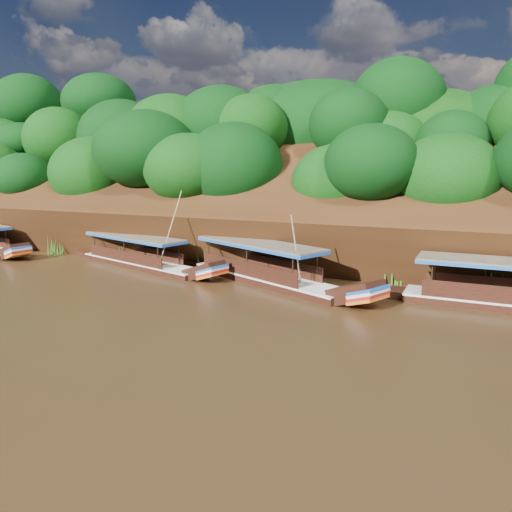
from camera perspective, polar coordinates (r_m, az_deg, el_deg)
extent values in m
plane|color=black|center=(24.74, -4.13, -6.78)|extent=(160.00, 160.00, 0.00)
cube|color=black|center=(38.68, 6.94, 4.77)|extent=(120.00, 16.12, 13.64)
cube|color=black|center=(48.71, 10.26, 1.72)|extent=(120.00, 24.00, 12.00)
ellipsoid|color=#0B420E|center=(59.39, -20.53, 11.51)|extent=(20.00, 10.00, 8.00)
ellipsoid|color=#0B420E|center=(39.91, -1.79, 5.02)|extent=(18.00, 8.00, 6.40)
ellipsoid|color=#0B420E|center=(45.27, 9.74, 12.76)|extent=(24.00, 11.00, 8.40)
cube|color=black|center=(31.15, 1.27, -3.10)|extent=(11.92, 7.07, 0.91)
cube|color=silver|center=(31.05, 1.28, -2.33)|extent=(11.95, 7.13, 0.10)
cube|color=black|center=(26.55, 11.35, -4.17)|extent=(3.30, 2.71, 1.70)
cube|color=#184DA0|center=(26.04, 12.71, -3.82)|extent=(2.08, 2.19, 0.62)
cube|color=#AD1C13|center=(26.13, 12.68, -4.55)|extent=(2.08, 2.19, 0.62)
cube|color=#4E4537|center=(31.21, 0.35, 1.48)|extent=(9.68, 6.28, 0.12)
cube|color=#184DA0|center=(31.23, 0.35, 1.26)|extent=(9.68, 6.28, 0.18)
cylinder|color=tan|center=(28.09, 4.59, 0.73)|extent=(0.25, 1.43, 4.05)
cube|color=black|center=(36.92, -12.95, -1.20)|extent=(11.78, 5.31, 0.80)
cube|color=silver|center=(36.85, -12.98, -0.62)|extent=(11.79, 5.36, 0.09)
cube|color=black|center=(31.82, -5.92, -1.72)|extent=(3.06, 2.21, 1.57)
cube|color=#184DA0|center=(31.24, -5.01, -1.43)|extent=(1.82, 1.88, 0.59)
cube|color=#AD1C13|center=(31.31, -5.00, -1.97)|extent=(1.82, 1.88, 0.59)
cube|color=#4E4537|center=(37.15, -13.76, 2.19)|extent=(9.43, 4.84, 0.11)
cube|color=#184DA0|center=(37.16, -13.75, 2.03)|extent=(9.43, 4.84, 0.16)
cylinder|color=tan|center=(33.54, -9.80, 3.04)|extent=(1.60, 0.76, 5.06)
cube|color=black|center=(42.68, -25.92, 0.45)|extent=(2.85, 2.13, 1.53)
cube|color=#184DA0|center=(42.04, -25.55, 0.72)|extent=(1.68, 1.87, 0.55)
cube|color=#AD1C13|center=(42.09, -25.52, 0.30)|extent=(1.68, 1.87, 0.55)
cone|color=#31731C|center=(43.58, -21.81, 1.06)|extent=(1.50, 1.50, 1.46)
cone|color=#31731C|center=(39.91, -15.44, 0.78)|extent=(1.50, 1.50, 1.67)
cone|color=#31731C|center=(35.22, -5.28, -0.22)|extent=(1.50, 1.50, 1.59)
cone|color=#31731C|center=(32.92, 6.20, -0.96)|extent=(1.50, 1.50, 1.63)
cone|color=#31731C|center=(31.71, 15.87, -1.19)|extent=(1.50, 1.50, 2.24)
cone|color=#31731C|center=(30.76, 25.50, -2.63)|extent=(1.50, 1.50, 1.78)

